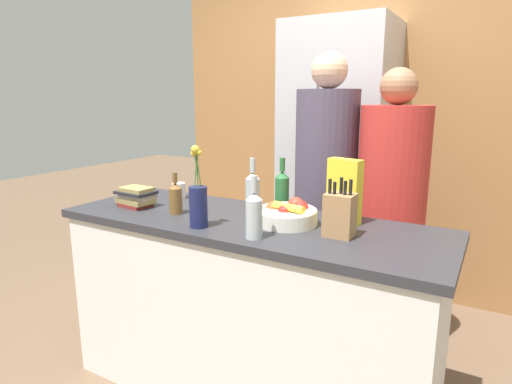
# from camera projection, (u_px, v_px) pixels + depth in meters

# --- Properties ---
(kitchen_island) EXTENTS (1.89, 0.66, 0.94)m
(kitchen_island) POSITION_uv_depth(u_px,v_px,m) (248.00, 308.00, 2.16)
(kitchen_island) COLOR silver
(kitchen_island) RESTS_ON ground_plane
(back_wall_wood) EXTENTS (3.09, 0.12, 2.60)m
(back_wall_wood) POSITION_uv_depth(u_px,v_px,m) (355.00, 125.00, 3.38)
(back_wall_wood) COLOR #9E6B3D
(back_wall_wood) RESTS_ON ground_plane
(refrigerator) EXTENTS (0.73, 0.63, 2.03)m
(refrigerator) POSITION_uv_depth(u_px,v_px,m) (337.00, 167.00, 3.15)
(refrigerator) COLOR #B7B7BC
(refrigerator) RESTS_ON ground_plane
(fruit_bowl) EXTENTS (0.28, 0.28, 0.11)m
(fruit_bowl) POSITION_uv_depth(u_px,v_px,m) (288.00, 214.00, 1.98)
(fruit_bowl) COLOR silver
(fruit_bowl) RESTS_ON kitchen_island
(knife_block) EXTENTS (0.12, 0.10, 0.25)m
(knife_block) POSITION_uv_depth(u_px,v_px,m) (340.00, 214.00, 1.79)
(knife_block) COLOR #A87A4C
(knife_block) RESTS_ON kitchen_island
(flower_vase) EXTENTS (0.08, 0.08, 0.37)m
(flower_vase) POSITION_uv_depth(u_px,v_px,m) (198.00, 202.00, 1.92)
(flower_vase) COLOR #191E4C
(flower_vase) RESTS_ON kitchen_island
(cereal_box) EXTENTS (0.17, 0.10, 0.30)m
(cereal_box) POSITION_uv_depth(u_px,v_px,m) (344.00, 191.00, 1.97)
(cereal_box) COLOR yellow
(cereal_box) RESTS_ON kitchen_island
(coffee_mug) EXTENTS (0.11, 0.08, 0.09)m
(coffee_mug) POSITION_uv_depth(u_px,v_px,m) (179.00, 190.00, 2.49)
(coffee_mug) COLOR silver
(coffee_mug) RESTS_ON kitchen_island
(book_stack) EXTENTS (0.21, 0.15, 0.10)m
(book_stack) POSITION_uv_depth(u_px,v_px,m) (136.00, 197.00, 2.30)
(book_stack) COLOR maroon
(book_stack) RESTS_ON kitchen_island
(bottle_oil) EXTENTS (0.07, 0.07, 0.27)m
(bottle_oil) POSITION_uv_depth(u_px,v_px,m) (254.00, 214.00, 1.76)
(bottle_oil) COLOR #B2BCC1
(bottle_oil) RESTS_ON kitchen_island
(bottle_vinegar) EXTENTS (0.07, 0.07, 0.28)m
(bottle_vinegar) POSITION_uv_depth(u_px,v_px,m) (253.00, 191.00, 2.18)
(bottle_vinegar) COLOR #B2BCC1
(bottle_vinegar) RESTS_ON kitchen_island
(bottle_wine) EXTENTS (0.07, 0.07, 0.27)m
(bottle_wine) POSITION_uv_depth(u_px,v_px,m) (282.00, 189.00, 2.22)
(bottle_wine) COLOR #286633
(bottle_wine) RESTS_ON kitchen_island
(bottle_water) EXTENTS (0.07, 0.07, 0.21)m
(bottle_water) POSITION_uv_depth(u_px,v_px,m) (176.00, 198.00, 2.15)
(bottle_water) COLOR brown
(bottle_water) RESTS_ON kitchen_island
(person_at_sink) EXTENTS (0.36, 0.36, 1.76)m
(person_at_sink) POSITION_uv_depth(u_px,v_px,m) (325.00, 188.00, 2.52)
(person_at_sink) COLOR #383842
(person_at_sink) RESTS_ON ground_plane
(person_in_blue) EXTENTS (0.37, 0.37, 1.66)m
(person_in_blue) POSITION_uv_depth(u_px,v_px,m) (391.00, 205.00, 2.36)
(person_in_blue) COLOR #383842
(person_in_blue) RESTS_ON ground_plane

